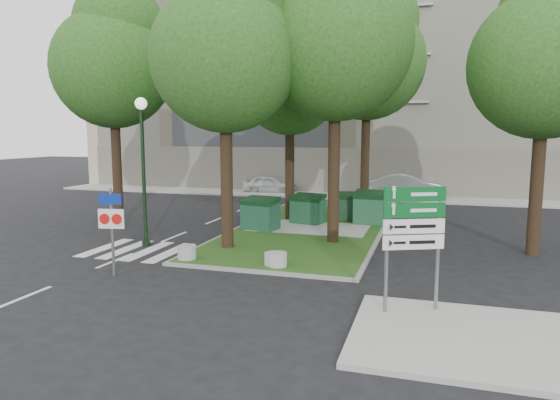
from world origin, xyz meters
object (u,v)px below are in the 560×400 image
at_px(tree_median_near_left, 228,43).
at_px(street_lamp, 143,154).
at_px(litter_bin, 379,212).
at_px(tree_median_far, 370,51).
at_px(bollard_right, 277,259).
at_px(bollard_left, 187,252).
at_px(traffic_sign_pole, 112,220).
at_px(dumpster_a, 260,214).
at_px(car_white, 270,184).
at_px(tree_median_mid, 292,74).
at_px(dumpster_c, 348,206).
at_px(tree_street_left, 115,57).
at_px(dumpster_b, 308,209).
at_px(car_silver, 408,186).
at_px(tree_median_near_right, 339,28).
at_px(dumpster_d, 372,208).
at_px(tree_street_right, 549,50).
at_px(bollard_mid, 273,259).
at_px(directional_sign, 413,229).

relative_size(tree_median_near_left, street_lamp, 1.91).
bearing_deg(litter_bin, street_lamp, -137.20).
bearing_deg(tree_median_far, bollard_right, -96.27).
distance_m(bollard_left, traffic_sign_pole, 2.82).
height_order(dumpster_a, bollard_left, dumpster_a).
height_order(tree_median_far, car_white, tree_median_far).
height_order(tree_median_mid, dumpster_c, tree_median_mid).
bearing_deg(tree_street_left, tree_median_far, 29.28).
xyz_separation_m(litter_bin, car_white, (-8.55, 9.57, 0.12)).
bearing_deg(tree_median_near_left, tree_median_far, 68.72).
xyz_separation_m(bollard_left, street_lamp, (-2.65, 1.78, 3.13)).
bearing_deg(dumpster_a, dumpster_b, 63.41).
bearing_deg(tree_street_left, dumpster_b, 12.97).
bearing_deg(car_silver, dumpster_a, 159.34).
bearing_deg(tree_median_near_right, dumpster_d, 77.70).
relative_size(tree_street_left, dumpster_d, 6.49).
height_order(tree_median_near_right, litter_bin, tree_median_near_right).
xyz_separation_m(tree_street_right, dumpster_b, (-8.95, 2.97, -6.22)).
xyz_separation_m(bollard_mid, street_lamp, (-5.60, 1.69, 3.15)).
relative_size(tree_median_far, dumpster_c, 7.83).
bearing_deg(bollard_mid, car_white, 108.42).
distance_m(tree_median_near_left, car_white, 18.37).
xyz_separation_m(tree_median_mid, street_lamp, (-3.84, -6.78, -3.51)).
distance_m(tree_median_near_right, street_lamp, 8.50).
height_order(tree_median_near_left, directional_sign, tree_median_near_left).
bearing_deg(dumpster_b, bollard_left, -93.47).
distance_m(tree_street_right, street_lamp, 14.54).
distance_m(tree_median_mid, tree_street_right, 10.77).
bearing_deg(tree_street_right, bollard_left, -157.83).
xyz_separation_m(dumpster_c, bollard_right, (-0.72, -9.08, -0.41)).
relative_size(tree_median_mid, car_silver, 2.08).
bearing_deg(bollard_left, bollard_mid, 1.68).
relative_size(street_lamp, traffic_sign_pole, 2.09).
bearing_deg(tree_median_far, litter_bin, -69.38).
height_order(tree_street_left, dumpster_c, tree_street_left).
xyz_separation_m(bollard_mid, directional_sign, (4.31, -2.90, 1.74)).
bearing_deg(tree_median_mid, bollard_left, -97.90).
xyz_separation_m(dumpster_b, car_white, (-5.49, 11.18, -0.13)).
height_order(dumpster_c, bollard_mid, dumpster_c).
bearing_deg(tree_median_near_right, dumpster_c, 93.94).
relative_size(street_lamp, car_white, 1.49).
height_order(tree_median_mid, dumpster_b, tree_median_mid).
bearing_deg(car_white, directional_sign, -158.70).
relative_size(tree_median_mid, traffic_sign_pole, 3.79).
xyz_separation_m(tree_street_left, dumpster_b, (8.55, 1.97, -6.88)).
bearing_deg(tree_median_mid, tree_median_near_left, -94.40).
xyz_separation_m(tree_median_near_left, car_silver, (5.47, 16.94, -6.53)).
distance_m(dumpster_d, bollard_mid, 8.45).
relative_size(tree_median_near_right, bollard_right, 19.07).
height_order(bollard_mid, directional_sign, directional_sign).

